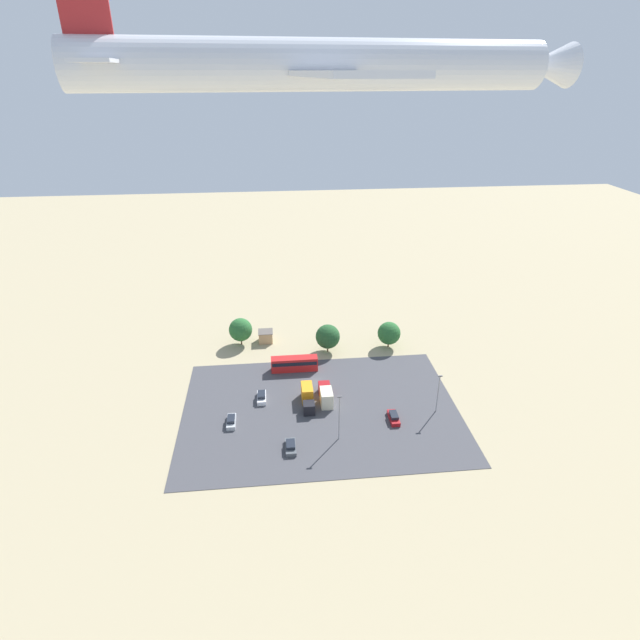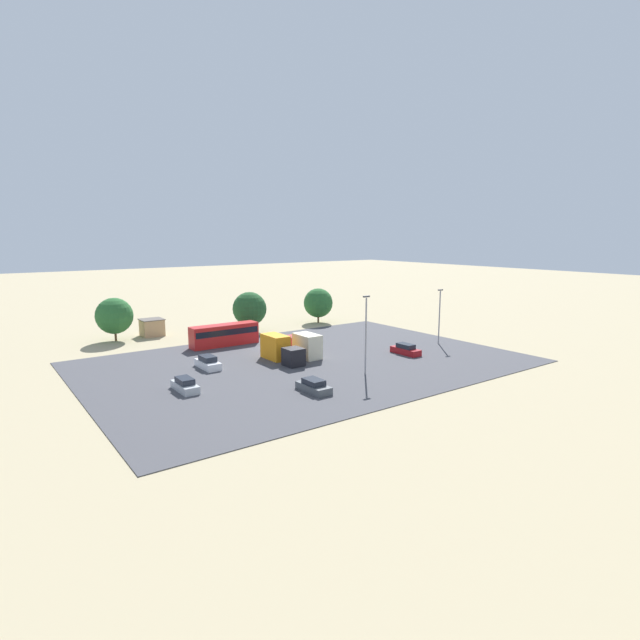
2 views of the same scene
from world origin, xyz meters
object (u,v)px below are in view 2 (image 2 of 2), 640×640
Objects in this scene: parked_car_1 at (208,363)px; parked_car_2 at (406,350)px; parked_truck_1 at (280,350)px; parked_car_0 at (314,386)px; bus at (224,334)px; parked_car_3 at (185,385)px; shed_building at (152,327)px; parked_truck_0 at (302,345)px.

parked_car_1 is 0.97× the size of parked_car_2.
parked_truck_1 is at bearing -23.95° from parked_car_2.
parked_car_0 is 0.56× the size of parked_truck_1.
bus is 2.39× the size of parked_car_3.
parked_truck_0 reaches higher than shed_building.
shed_building reaches higher than parked_car_0.
parked_car_3 is at bearing 18.74° from parked_truck_1.
parked_car_3 is at bearing -3.75° from parked_car_2.
bus is (-6.57, 14.57, 0.39)m from shed_building.
parked_car_1 is 0.60× the size of parked_truck_0.
parked_car_2 is 18.21m from parked_truck_1.
bus is at bearing 85.26° from parked_car_0.
parked_car_1 is (7.60, 11.06, -1.11)m from bus.
parked_truck_0 is at bearing 24.43° from bus.
shed_building reaches higher than parked_car_2.
parked_car_3 is at bearing -128.48° from parked_car_1.
parked_car_0 is (2.25, 27.12, -1.20)m from bus.
parked_truck_0 reaches higher than parked_car_0.
parked_car_2 reaches higher than parked_car_3.
parked_car_0 is (-4.33, 41.69, -0.80)m from shed_building.
bus is 2.36× the size of parked_car_1.
parked_car_0 is at bearing 72.94° from parked_truck_1.
parked_car_3 is (5.94, 7.47, -0.06)m from parked_car_1.
parked_car_2 is at bearing -20.07° from parked_car_1.
parked_car_2 is 0.62× the size of parked_truck_0.
parked_car_1 is 9.55m from parked_car_3.
parked_truck_0 is (-13.47, 1.86, 0.87)m from parked_car_1.
parked_truck_1 reaches higher than shed_building.
parked_car_0 is at bearing -71.56° from parked_car_1.
parked_car_2 is 32.24m from parked_car_3.
parked_car_1 is 1.01× the size of parked_car_3.
shed_building is 0.83× the size of parked_car_0.
parked_car_1 is at bearing -20.07° from parked_car_2.
parked_car_3 is at bearing 78.11° from shed_building.
parked_truck_0 is at bearing 114.35° from shed_building.
parked_truck_0 is 0.94× the size of parked_truck_1.
parked_truck_0 reaches higher than parked_car_2.
parked_car_0 is at bearing -37.23° from parked_car_3.
parked_truck_0 is at bearing -174.93° from parked_truck_1.
parked_car_2 is 14.94m from parked_truck_0.
parked_truck_0 is (-8.12, -14.20, 0.96)m from parked_car_0.
parked_truck_1 is (16.62, -7.38, 0.91)m from parked_car_2.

